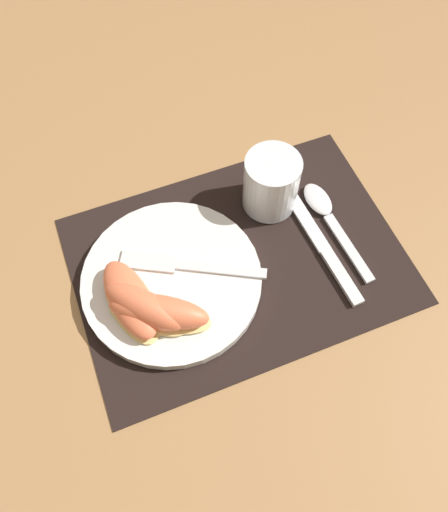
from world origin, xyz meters
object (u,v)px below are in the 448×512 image
at_px(fork, 182,265).
at_px(citrus_wedge_1, 144,308).
at_px(juice_glass, 271,186).
at_px(spoon, 326,212).
at_px(plate, 172,282).
at_px(knife, 320,242).
at_px(citrus_wedge_2, 159,312).
at_px(citrus_wedge_0, 130,300).

relative_size(fork, citrus_wedge_1, 1.58).
bearing_deg(juice_glass, spoon, -36.04).
distance_m(juice_glass, fork, 0.17).
bearing_deg(plate, knife, -3.91).
bearing_deg(citrus_wedge_1, citrus_wedge_2, -37.50).
distance_m(fork, citrus_wedge_2, 0.08).
bearing_deg(knife, spoon, 53.78).
xyz_separation_m(fork, citrus_wedge_1, (-0.07, -0.05, 0.02)).
bearing_deg(citrus_wedge_2, fork, 50.31).
bearing_deg(knife, plate, 176.09).
relative_size(spoon, citrus_wedge_0, 1.34).
relative_size(juice_glass, knife, 0.41).
xyz_separation_m(spoon, citrus_wedge_1, (-0.29, -0.06, 0.03)).
distance_m(spoon, citrus_wedge_2, 0.28).
height_order(knife, citrus_wedge_2, citrus_wedge_2).
xyz_separation_m(plate, fork, (0.02, 0.01, 0.01)).
height_order(fork, citrus_wedge_2, citrus_wedge_2).
distance_m(knife, citrus_wedge_0, 0.27).
xyz_separation_m(knife, fork, (-0.19, 0.03, 0.02)).
relative_size(knife, citrus_wedge_1, 1.91).
distance_m(juice_glass, citrus_wedge_0, 0.25).
relative_size(plate, spoon, 1.36).
height_order(plate, citrus_wedge_0, citrus_wedge_0).
height_order(plate, fork, fork).
relative_size(spoon, citrus_wedge_2, 1.29).
xyz_separation_m(juice_glass, citrus_wedge_0, (-0.23, -0.09, -0.01)).
bearing_deg(knife, juice_glass, 112.86).
bearing_deg(fork, spoon, 3.28).
distance_m(plate, fork, 0.03).
bearing_deg(fork, juice_glass, 21.86).
xyz_separation_m(plate, citrus_wedge_2, (-0.03, -0.05, 0.03)).
distance_m(knife, fork, 0.20).
height_order(spoon, citrus_wedge_0, citrus_wedge_0).
bearing_deg(plate, citrus_wedge_2, -123.69).
xyz_separation_m(citrus_wedge_0, citrus_wedge_2, (0.03, -0.03, 0.00)).
bearing_deg(juice_glass, citrus_wedge_1, -153.46).
bearing_deg(citrus_wedge_0, citrus_wedge_1, -55.61).
relative_size(knife, spoon, 1.25).
bearing_deg(knife, citrus_wedge_2, -172.64).
distance_m(juice_glass, citrus_wedge_2, 0.24).
xyz_separation_m(knife, spoon, (0.03, 0.04, 0.00)).
distance_m(fork, citrus_wedge_1, 0.08).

